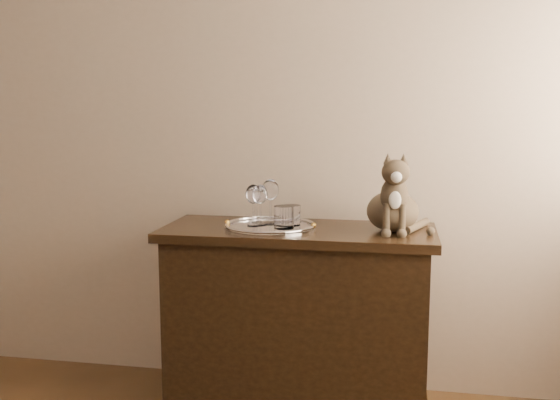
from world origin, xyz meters
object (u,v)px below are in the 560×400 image
(tray, at_px, (270,227))
(cat, at_px, (393,191))
(sideboard, at_px, (298,320))
(tumbler_c, at_px, (291,215))
(wine_glass_b, at_px, (270,201))
(wine_glass_a, at_px, (256,204))
(wine_glass_d, at_px, (260,205))
(wine_glass_c, at_px, (253,205))
(tumbler_a, at_px, (284,217))

(tray, distance_m, cat, 0.56)
(sideboard, bearing_deg, tray, -173.37)
(tray, height_order, tumbler_c, tumbler_c)
(wine_glass_b, bearing_deg, wine_glass_a, -177.54)
(sideboard, relative_size, wine_glass_b, 5.93)
(sideboard, height_order, wine_glass_b, wine_glass_b)
(sideboard, distance_m, wine_glass_d, 0.55)
(wine_glass_c, bearing_deg, wine_glass_a, 88.03)
(wine_glass_c, xyz_separation_m, wine_glass_d, (0.03, 0.02, -0.00))
(wine_glass_c, height_order, wine_glass_d, wine_glass_c)
(tumbler_a, xyz_separation_m, cat, (0.46, 0.07, 0.11))
(tray, xyz_separation_m, tumbler_c, (0.09, 0.03, 0.05))
(tumbler_c, bearing_deg, tumbler_a, -104.68)
(tray, relative_size, wine_glass_b, 1.98)
(wine_glass_a, relative_size, wine_glass_d, 0.95)
(wine_glass_a, distance_m, tumbler_c, 0.17)
(tumbler_c, bearing_deg, sideboard, -27.87)
(tray, height_order, cat, cat)
(wine_glass_b, bearing_deg, tray, -80.66)
(wine_glass_a, xyz_separation_m, wine_glass_d, (0.02, -0.03, 0.00))
(wine_glass_b, xyz_separation_m, cat, (0.54, -0.03, 0.06))
(tray, relative_size, wine_glass_a, 2.34)
(wine_glass_c, bearing_deg, sideboard, 2.72)
(cat, bearing_deg, wine_glass_d, 176.53)
(tray, bearing_deg, wine_glass_a, 142.30)
(tray, bearing_deg, wine_glass_b, 99.34)
(tumbler_a, relative_size, tumbler_c, 1.08)
(wine_glass_d, distance_m, tumbler_c, 0.15)
(wine_glass_a, bearing_deg, wine_glass_d, -50.72)
(wine_glass_d, height_order, cat, cat)
(sideboard, height_order, tray, tray)
(sideboard, xyz_separation_m, wine_glass_c, (-0.20, -0.01, 0.52))
(sideboard, relative_size, wine_glass_d, 6.67)
(wine_glass_b, xyz_separation_m, wine_glass_d, (-0.04, -0.03, -0.01))
(wine_glass_b, distance_m, tumbler_a, 0.14)
(sideboard, bearing_deg, tumbler_c, 152.13)
(wine_glass_b, bearing_deg, sideboard, -18.91)
(wine_glass_b, distance_m, wine_glass_d, 0.05)
(wine_glass_a, height_order, wine_glass_d, wine_glass_d)
(wine_glass_b, distance_m, cat, 0.55)
(wine_glass_a, xyz_separation_m, cat, (0.61, -0.03, 0.08))
(wine_glass_a, distance_m, tumbler_a, 0.18)
(tray, bearing_deg, cat, 3.26)
(wine_glass_b, height_order, tumbler_c, wine_glass_b)
(tumbler_c, relative_size, cat, 0.26)
(tumbler_a, bearing_deg, wine_glass_a, 145.11)
(wine_glass_c, relative_size, tumbler_a, 1.88)
(wine_glass_a, distance_m, wine_glass_b, 0.07)
(tray, relative_size, wine_glass_c, 2.18)
(tumbler_a, bearing_deg, wine_glass_d, 149.53)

